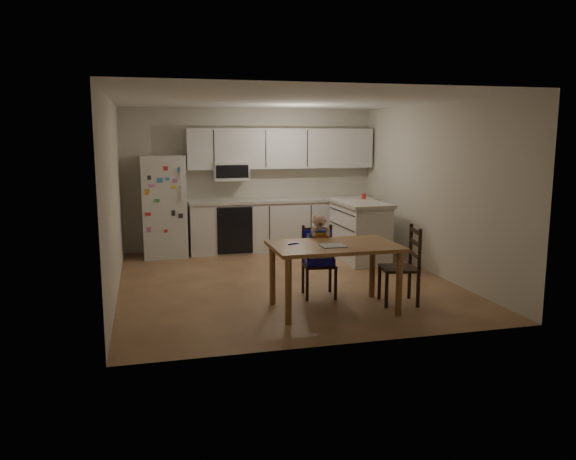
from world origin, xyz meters
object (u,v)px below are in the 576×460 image
(refrigerator, at_px, (164,206))
(kitchen_island, at_px, (360,231))
(chair_side, at_px, (407,260))
(dining_table, at_px, (334,253))
(chair_booster, at_px, (319,247))
(red_cup, at_px, (364,196))

(refrigerator, distance_m, kitchen_island, 3.30)
(chair_side, bearing_deg, kitchen_island, -177.32)
(dining_table, relative_size, chair_booster, 1.39)
(refrigerator, height_order, chair_side, refrigerator)
(refrigerator, bearing_deg, chair_booster, -58.57)
(chair_booster, xyz_separation_m, chair_side, (0.94, -0.58, -0.10))
(red_cup, height_order, dining_table, red_cup)
(red_cup, xyz_separation_m, chair_side, (-0.53, -2.72, -0.48))
(red_cup, bearing_deg, kitchen_island, -120.14)
(kitchen_island, xyz_separation_m, red_cup, (0.18, 0.31, 0.53))
(refrigerator, height_order, chair_booster, refrigerator)
(refrigerator, relative_size, chair_booster, 1.62)
(refrigerator, height_order, kitchen_island, refrigerator)
(chair_booster, bearing_deg, red_cup, 63.19)
(chair_booster, bearing_deg, kitchen_island, 62.52)
(red_cup, distance_m, chair_side, 2.81)
(red_cup, bearing_deg, chair_booster, -124.37)
(red_cup, xyz_separation_m, chair_booster, (-1.46, -2.14, -0.38))
(red_cup, bearing_deg, dining_table, -118.09)
(kitchen_island, relative_size, chair_booster, 1.25)
(kitchen_island, height_order, chair_booster, chair_booster)
(kitchen_island, bearing_deg, chair_booster, -125.04)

